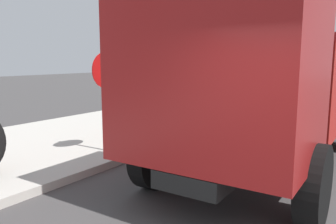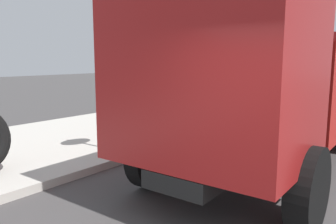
% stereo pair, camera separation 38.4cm
% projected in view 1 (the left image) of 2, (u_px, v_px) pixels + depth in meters
% --- Properties ---
extents(stop_sign, '(0.76, 0.08, 2.14)m').
position_uv_depth(stop_sign, '(105.00, 83.00, 7.30)').
color(stop_sign, gray).
rests_on(stop_sign, sidewalk_curb).
extents(dump_truck_red, '(7.06, 2.95, 3.00)m').
position_uv_depth(dump_truck_red, '(270.00, 87.00, 6.60)').
color(dump_truck_red, red).
rests_on(dump_truck_red, ground).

